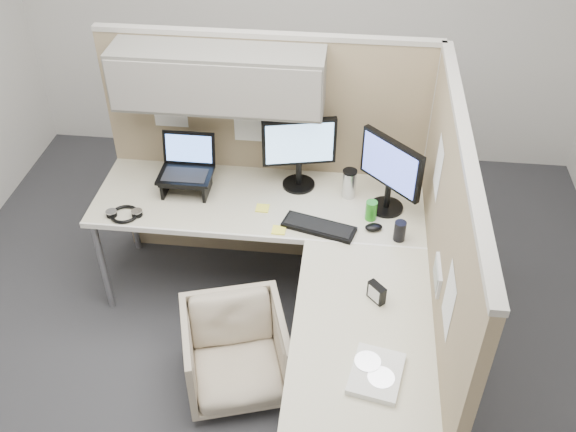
# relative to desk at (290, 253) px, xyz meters

# --- Properties ---
(ground) EXTENTS (4.50, 4.50, 0.00)m
(ground) POSITION_rel_desk_xyz_m (-0.12, -0.13, -0.69)
(ground) COLOR #2F2F33
(ground) RESTS_ON ground
(partition_back) EXTENTS (2.00, 0.36, 1.63)m
(partition_back) POSITION_rel_desk_xyz_m (-0.34, 0.70, 0.41)
(partition_back) COLOR #988363
(partition_back) RESTS_ON ground
(partition_right) EXTENTS (0.07, 2.03, 1.63)m
(partition_right) POSITION_rel_desk_xyz_m (0.78, -0.19, 0.13)
(partition_right) COLOR #988363
(partition_right) RESTS_ON ground
(desk) EXTENTS (2.00, 1.98, 0.73)m
(desk) POSITION_rel_desk_xyz_m (0.00, 0.00, 0.00)
(desk) COLOR beige
(desk) RESTS_ON ground
(office_chair) EXTENTS (0.68, 0.66, 0.57)m
(office_chair) POSITION_rel_desk_xyz_m (-0.26, -0.37, -0.40)
(office_chair) COLOR #B6AA91
(office_chair) RESTS_ON ground
(monitor_left) EXTENTS (0.44, 0.20, 0.47)m
(monitor_left) POSITION_rel_desk_xyz_m (-0.01, 0.58, 0.32)
(monitor_left) COLOR black
(monitor_left) RESTS_ON desk
(monitor_right) EXTENTS (0.34, 0.34, 0.47)m
(monitor_right) POSITION_rel_desk_xyz_m (0.53, 0.41, 0.32)
(monitor_right) COLOR black
(monitor_right) RESTS_ON desk
(laptop_station) EXTENTS (0.32, 0.27, 0.33)m
(laptop_station) POSITION_rel_desk_xyz_m (-0.68, 0.47, 0.17)
(laptop_station) COLOR black
(laptop_station) RESTS_ON desk
(keyboard) EXTENTS (0.44, 0.24, 0.02)m
(keyboard) POSITION_rel_desk_xyz_m (0.15, 0.18, 0.05)
(keyboard) COLOR black
(keyboard) RESTS_ON desk
(mouse) EXTENTS (0.11, 0.09, 0.04)m
(mouse) POSITION_rel_desk_xyz_m (0.45, 0.20, 0.06)
(mouse) COLOR black
(mouse) RESTS_ON desk
(travel_mug) EXTENTS (0.09, 0.09, 0.18)m
(travel_mug) POSITION_rel_desk_xyz_m (0.30, 0.51, 0.14)
(travel_mug) COLOR silver
(travel_mug) RESTS_ON desk
(soda_can_green) EXTENTS (0.07, 0.07, 0.12)m
(soda_can_green) POSITION_rel_desk_xyz_m (0.59, 0.14, 0.10)
(soda_can_green) COLOR black
(soda_can_green) RESTS_ON desk
(soda_can_silver) EXTENTS (0.07, 0.07, 0.12)m
(soda_can_silver) POSITION_rel_desk_xyz_m (0.44, 0.30, 0.10)
(soda_can_silver) COLOR #268C1E
(soda_can_silver) RESTS_ON desk
(sticky_note_d) EXTENTS (0.08, 0.08, 0.01)m
(sticky_note_d) POSITION_rel_desk_xyz_m (-0.20, 0.32, 0.05)
(sticky_note_d) COLOR #FDF742
(sticky_note_d) RESTS_ON desk
(sticky_note_b) EXTENTS (0.08, 0.08, 0.01)m
(sticky_note_b) POSITION_rel_desk_xyz_m (-0.08, 0.14, 0.05)
(sticky_note_b) COLOR #FDF742
(sticky_note_b) RESTS_ON desk
(headphones) EXTENTS (0.21, 0.19, 0.03)m
(headphones) POSITION_rel_desk_xyz_m (-0.99, 0.17, 0.06)
(headphones) COLOR black
(headphones) RESTS_ON desk
(paper_stack) EXTENTS (0.27, 0.32, 0.03)m
(paper_stack) POSITION_rel_desk_xyz_m (0.48, -0.81, 0.06)
(paper_stack) COLOR white
(paper_stack) RESTS_ON desk
(desk_clock) EXTENTS (0.10, 0.10, 0.10)m
(desk_clock) POSITION_rel_desk_xyz_m (0.47, -0.34, 0.09)
(desk_clock) COLOR black
(desk_clock) RESTS_ON desk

